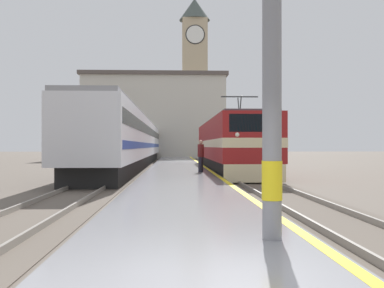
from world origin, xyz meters
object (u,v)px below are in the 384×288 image
Objects in this scene: catenary_mast at (276,7)px; locomotive_train at (229,145)px; passenger_train at (135,141)px; person_on_platform at (201,155)px; clock_tower at (195,72)px.

locomotive_train is at bearing 84.81° from catenary_mast.
catenary_mast is (-2.03, -22.28, 2.07)m from locomotive_train.
locomotive_train is at bearing -55.90° from passenger_train.
person_on_platform is (-2.13, -4.76, -0.57)m from locomotive_train.
locomotive_train is 22.47m from catenary_mast.
passenger_train is 26.11× the size of person_on_platform.
locomotive_train is 10.92× the size of person_on_platform.
passenger_train is at bearing 107.85° from person_on_platform.
locomotive_train is 0.75× the size of clock_tower.
person_on_platform is (-0.11, 17.52, -2.64)m from catenary_mast.
catenary_mast is at bearing -95.19° from locomotive_train.
passenger_train is 34.66m from clock_tower.
locomotive_train is 43.97m from clock_tower.
person_on_platform is 48.76m from clock_tower.
passenger_train is at bearing -101.81° from clock_tower.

